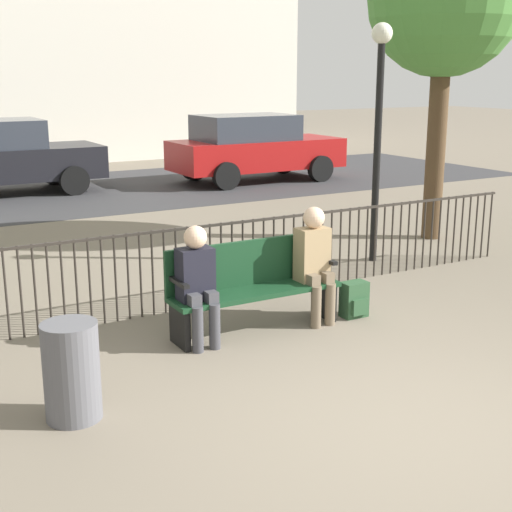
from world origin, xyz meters
TOP-DOWN VIEW (x-y plane):
  - ground_plane at (0.00, 0.00)m, footprint 80.00×80.00m
  - park_bench at (0.00, 2.41)m, footprint 1.83×0.45m
  - seated_person_0 at (-0.68, 2.28)m, footprint 0.34×0.39m
  - seated_person_1 at (0.68, 2.28)m, footprint 0.34×0.39m
  - backpack at (1.15, 2.18)m, footprint 0.28×0.22m
  - fence_railing at (-0.02, 3.33)m, footprint 9.01×0.03m
  - tree_0 at (4.61, 4.67)m, footprint 2.33×2.33m
  - lamp_post at (2.87, 3.99)m, footprint 0.28×0.28m
  - street_surface at (0.00, 12.00)m, footprint 24.00×6.00m
  - parked_car_2 at (5.20, 11.51)m, footprint 4.20×1.94m
  - trash_bin at (-2.17, 1.36)m, footprint 0.43×0.43m

SIDE VIEW (x-z plane):
  - ground_plane at x=0.00m, z-range 0.00..0.00m
  - street_surface at x=0.00m, z-range 0.00..0.01m
  - backpack at x=1.15m, z-range 0.00..0.39m
  - trash_bin at x=-2.17m, z-range 0.00..0.77m
  - park_bench at x=0.00m, z-range 0.04..0.96m
  - fence_railing at x=-0.02m, z-range 0.08..1.03m
  - seated_person_0 at x=-0.68m, z-range 0.08..1.27m
  - seated_person_1 at x=0.68m, z-range 0.08..1.32m
  - parked_car_2 at x=5.20m, z-range 0.03..1.65m
  - lamp_post at x=2.87m, z-range 0.56..3.79m
  - tree_0 at x=4.61m, z-range 1.21..6.05m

